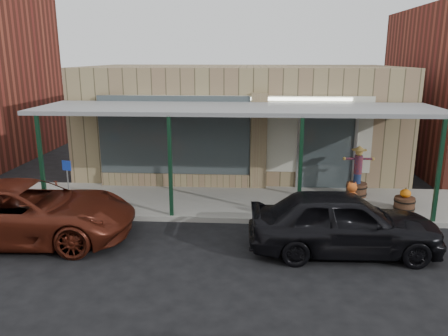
# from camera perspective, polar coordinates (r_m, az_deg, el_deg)

# --- Properties ---
(ground) EXTENTS (120.00, 120.00, 0.00)m
(ground) POSITION_cam_1_polar(r_m,az_deg,el_deg) (10.58, 0.89, -11.23)
(ground) COLOR black
(ground) RESTS_ON ground
(sidewalk) EXTENTS (40.00, 3.20, 0.15)m
(sidewalk) POSITION_cam_1_polar(r_m,az_deg,el_deg) (13.89, 1.60, -4.52)
(sidewalk) COLOR gray
(sidewalk) RESTS_ON ground
(storefront) EXTENTS (12.00, 6.25, 4.20)m
(storefront) POSITION_cam_1_polar(r_m,az_deg,el_deg) (17.87, 2.17, 6.40)
(storefront) COLOR #918059
(storefront) RESTS_ON ground
(awning) EXTENTS (12.00, 3.00, 3.04)m
(awning) POSITION_cam_1_polar(r_m,az_deg,el_deg) (13.19, 1.69, 7.57)
(awning) COLOR gray
(awning) RESTS_ON ground
(block_buildings_near) EXTENTS (61.00, 8.00, 8.00)m
(block_buildings_near) POSITION_cam_1_polar(r_m,az_deg,el_deg) (18.81, 8.56, 11.77)
(block_buildings_near) COLOR maroon
(block_buildings_near) RESTS_ON ground
(barrel_scarecrow) EXTENTS (1.02, 0.74, 1.67)m
(barrel_scarecrow) POSITION_cam_1_polar(r_m,az_deg,el_deg) (14.77, 17.00, -1.40)
(barrel_scarecrow) COLOR #533121
(barrel_scarecrow) RESTS_ON sidewalk
(barrel_pumpkin) EXTENTS (0.62, 0.62, 0.69)m
(barrel_pumpkin) POSITION_cam_1_polar(r_m,az_deg,el_deg) (13.98, 22.51, -4.14)
(barrel_pumpkin) COLOR #533121
(barrel_pumpkin) RESTS_ON sidewalk
(handicap_sign) EXTENTS (0.29, 0.09, 1.44)m
(handicap_sign) POSITION_cam_1_polar(r_m,az_deg,el_deg) (13.80, -19.75, -1.16)
(handicap_sign) COLOR gray
(handicap_sign) RESTS_ON sidewalk
(parked_sedan) EXTENTS (4.52, 1.92, 1.54)m
(parked_sedan) POSITION_cam_1_polar(r_m,az_deg,el_deg) (10.80, 15.34, -6.83)
(parked_sedan) COLOR black
(parked_sedan) RESTS_ON ground
(car_maroon) EXTENTS (5.56, 2.79, 1.51)m
(car_maroon) POSITION_cam_1_polar(r_m,az_deg,el_deg) (12.20, -24.43, -5.21)
(car_maroon) COLOR #531C10
(car_maroon) RESTS_ON ground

